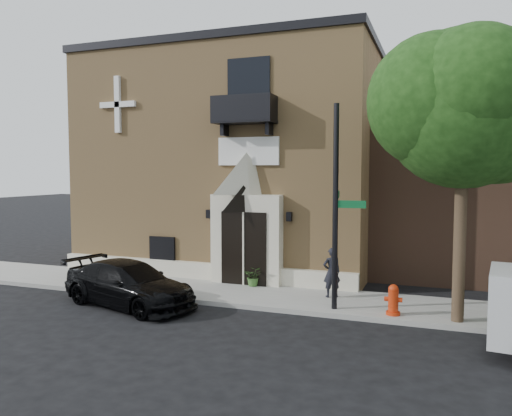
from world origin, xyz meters
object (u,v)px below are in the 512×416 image
at_px(street_sign, 336,207).
at_px(pedestrian_near, 332,272).
at_px(black_sedan, 129,284).
at_px(fire_hydrant, 393,300).

distance_m(street_sign, pedestrian_near, 2.58).
bearing_deg(pedestrian_near, street_sign, 73.22).
relative_size(black_sedan, fire_hydrant, 5.48).
distance_m(street_sign, fire_hydrant, 3.07).
relative_size(fire_hydrant, pedestrian_near, 0.54).
height_order(street_sign, pedestrian_near, street_sign).
height_order(fire_hydrant, pedestrian_near, pedestrian_near).
distance_m(black_sedan, street_sign, 6.81).
relative_size(black_sedan, street_sign, 0.79).
relative_size(street_sign, pedestrian_near, 3.73).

